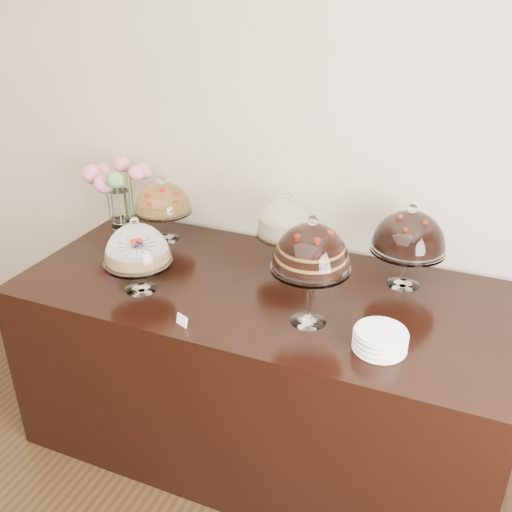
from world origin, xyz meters
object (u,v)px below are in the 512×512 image
at_px(cake_stand_dark_choco, 409,234).
at_px(display_counter, 260,367).
at_px(cake_stand_sugar_sponge, 137,248).
at_px(flower_vase, 115,184).
at_px(cake_stand_cheesecake, 287,221).
at_px(cake_stand_choco_layer, 311,251).
at_px(plate_stack, 380,340).
at_px(cake_stand_fruit_tart, 163,200).

bearing_deg(cake_stand_dark_choco, display_counter, -154.81).
xyz_separation_m(display_counter, cake_stand_sugar_sponge, (-0.49, -0.22, 0.65)).
relative_size(cake_stand_dark_choco, flower_vase, 0.99).
xyz_separation_m(display_counter, cake_stand_cheesecake, (0.03, 0.25, 0.68)).
bearing_deg(cake_stand_cheesecake, cake_stand_choco_layer, -59.87).
bearing_deg(display_counter, plate_stack, -23.95).
relative_size(cake_stand_cheesecake, flower_vase, 0.95).
bearing_deg(cake_stand_cheesecake, flower_vase, 175.85).
bearing_deg(plate_stack, display_counter, 156.05).
xyz_separation_m(cake_stand_choco_layer, plate_stack, (0.31, -0.08, -0.28)).
bearing_deg(cake_stand_fruit_tart, cake_stand_sugar_sponge, -70.88).
bearing_deg(plate_stack, cake_stand_cheesecake, 137.46).
height_order(cake_stand_dark_choco, plate_stack, cake_stand_dark_choco).
distance_m(cake_stand_sugar_sponge, cake_stand_fruit_tart, 0.53).
distance_m(cake_stand_sugar_sponge, flower_vase, 0.74).
distance_m(cake_stand_sugar_sponge, cake_stand_cheesecake, 0.70).
distance_m(cake_stand_sugar_sponge, cake_stand_choco_layer, 0.78).
relative_size(cake_stand_fruit_tart, plate_stack, 1.74).
distance_m(cake_stand_choco_layer, cake_stand_dark_choco, 0.56).
xyz_separation_m(cake_stand_cheesecake, plate_stack, (0.56, -0.52, -0.19)).
bearing_deg(cake_stand_choco_layer, cake_stand_dark_choco, 56.50).
relative_size(cake_stand_sugar_sponge, cake_stand_fruit_tart, 1.00).
bearing_deg(display_counter, flower_vase, 161.75).
distance_m(display_counter, cake_stand_dark_choco, 0.96).
xyz_separation_m(cake_stand_dark_choco, cake_stand_fruit_tart, (-1.26, 0.01, -0.03)).
xyz_separation_m(flower_vase, plate_stack, (1.58, -0.59, -0.21)).
xyz_separation_m(cake_stand_choco_layer, cake_stand_fruit_tart, (-0.95, 0.47, -0.10)).
relative_size(display_counter, cake_stand_fruit_tart, 6.35).
xyz_separation_m(cake_stand_fruit_tart, flower_vase, (-0.32, 0.04, 0.03)).
bearing_deg(cake_stand_choco_layer, plate_stack, -14.72).
xyz_separation_m(display_counter, plate_stack, (0.60, -0.26, 0.49)).
relative_size(cake_stand_choco_layer, plate_stack, 2.33).
bearing_deg(flower_vase, display_counter, -18.25).
distance_m(cake_stand_cheesecake, cake_stand_dark_choco, 0.56).
distance_m(cake_stand_choco_layer, plate_stack, 0.42).
bearing_deg(cake_stand_choco_layer, cake_stand_cheesecake, 120.13).
bearing_deg(cake_stand_dark_choco, cake_stand_cheesecake, -177.19).
bearing_deg(cake_stand_sugar_sponge, display_counter, 24.27).
bearing_deg(cake_stand_choco_layer, cake_stand_fruit_tart, 153.80).
bearing_deg(plate_stack, cake_stand_sugar_sponge, 177.69).
xyz_separation_m(cake_stand_sugar_sponge, cake_stand_dark_choco, (1.08, 0.50, 0.04)).
relative_size(cake_stand_cheesecake, cake_stand_fruit_tart, 1.08).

